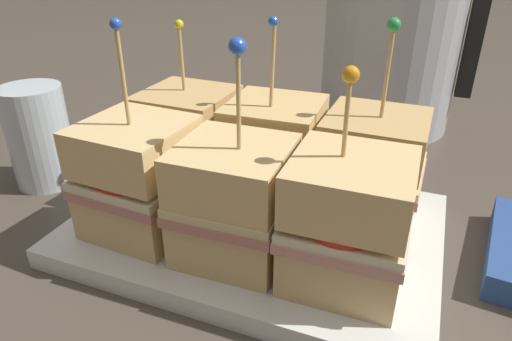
{
  "coord_description": "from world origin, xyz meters",
  "views": [
    {
      "loc": [
        0.13,
        -0.32,
        0.25
      ],
      "look_at": [
        0.0,
        0.0,
        0.07
      ],
      "focal_mm": 32.0,
      "sensor_mm": 36.0,
      "label": 1
    }
  ],
  "objects_px": {
    "sandwich_front_right": "(347,222)",
    "drinking_glass": "(39,136)",
    "sandwich_back_left": "(189,138)",
    "kettle_steel": "(391,45)",
    "sandwich_back_center": "(273,152)",
    "sandwich_back_right": "(371,169)",
    "sandwich_front_left": "(139,178)",
    "sandwich_front_center": "(236,201)",
    "serving_platter": "(256,229)"
  },
  "relations": [
    {
      "from": "sandwich_front_center",
      "to": "sandwich_front_right",
      "type": "relative_size",
      "value": 1.08
    },
    {
      "from": "sandwich_front_right",
      "to": "sandwich_back_center",
      "type": "height_order",
      "value": "sandwich_back_center"
    },
    {
      "from": "sandwich_back_right",
      "to": "sandwich_front_left",
      "type": "bearing_deg",
      "value": -153.68
    },
    {
      "from": "sandwich_front_left",
      "to": "sandwich_back_center",
      "type": "bearing_deg",
      "value": 45.47
    },
    {
      "from": "kettle_steel",
      "to": "drinking_glass",
      "type": "bearing_deg",
      "value": -135.27
    },
    {
      "from": "sandwich_front_right",
      "to": "sandwich_back_left",
      "type": "height_order",
      "value": "sandwich_back_left"
    },
    {
      "from": "serving_platter",
      "to": "sandwich_front_right",
      "type": "bearing_deg",
      "value": -27.1
    },
    {
      "from": "sandwich_front_center",
      "to": "kettle_steel",
      "type": "xyz_separation_m",
      "value": [
        0.06,
        0.38,
        0.05
      ]
    },
    {
      "from": "sandwich_front_left",
      "to": "sandwich_back_left",
      "type": "relative_size",
      "value": 1.1
    },
    {
      "from": "sandwich_back_left",
      "to": "sandwich_back_right",
      "type": "xyz_separation_m",
      "value": [
        0.18,
        0.0,
        0.0
      ]
    },
    {
      "from": "serving_platter",
      "to": "sandwich_back_center",
      "type": "xyz_separation_m",
      "value": [
        -0.0,
        0.05,
        0.06
      ]
    },
    {
      "from": "sandwich_back_center",
      "to": "drinking_glass",
      "type": "distance_m",
      "value": 0.26
    },
    {
      "from": "sandwich_front_left",
      "to": "kettle_steel",
      "type": "xyz_separation_m",
      "value": [
        0.15,
        0.38,
        0.05
      ]
    },
    {
      "from": "drinking_glass",
      "to": "sandwich_back_center",
      "type": "bearing_deg",
      "value": 7.07
    },
    {
      "from": "sandwich_back_left",
      "to": "sandwich_back_center",
      "type": "relative_size",
      "value": 0.94
    },
    {
      "from": "sandwich_front_left",
      "to": "sandwich_front_right",
      "type": "relative_size",
      "value": 1.12
    },
    {
      "from": "serving_platter",
      "to": "sandwich_back_left",
      "type": "distance_m",
      "value": 0.12
    },
    {
      "from": "drinking_glass",
      "to": "kettle_steel",
      "type": "bearing_deg",
      "value": 44.73
    },
    {
      "from": "serving_platter",
      "to": "sandwich_front_right",
      "type": "distance_m",
      "value": 0.11
    },
    {
      "from": "serving_platter",
      "to": "sandwich_front_left",
      "type": "distance_m",
      "value": 0.11
    },
    {
      "from": "sandwich_front_center",
      "to": "sandwich_back_right",
      "type": "relative_size",
      "value": 0.98
    },
    {
      "from": "sandwich_front_left",
      "to": "sandwich_back_left",
      "type": "xyz_separation_m",
      "value": [
        -0.0,
        0.09,
        -0.0
      ]
    },
    {
      "from": "sandwich_front_right",
      "to": "drinking_glass",
      "type": "xyz_separation_m",
      "value": [
        -0.34,
        0.06,
        -0.01
      ]
    },
    {
      "from": "sandwich_back_left",
      "to": "drinking_glass",
      "type": "bearing_deg",
      "value": -169.44
    },
    {
      "from": "sandwich_back_left",
      "to": "sandwich_front_left",
      "type": "bearing_deg",
      "value": -89.45
    },
    {
      "from": "sandwich_back_center",
      "to": "drinking_glass",
      "type": "relative_size",
      "value": 1.57
    },
    {
      "from": "sandwich_front_center",
      "to": "sandwich_front_right",
      "type": "bearing_deg",
      "value": 0.4
    },
    {
      "from": "sandwich_back_right",
      "to": "drinking_glass",
      "type": "bearing_deg",
      "value": -174.84
    },
    {
      "from": "kettle_steel",
      "to": "sandwich_back_right",
      "type": "bearing_deg",
      "value": -85.15
    },
    {
      "from": "serving_platter",
      "to": "sandwich_front_right",
      "type": "height_order",
      "value": "sandwich_front_right"
    },
    {
      "from": "sandwich_back_left",
      "to": "kettle_steel",
      "type": "bearing_deg",
      "value": 61.68
    },
    {
      "from": "sandwich_back_center",
      "to": "sandwich_back_right",
      "type": "height_order",
      "value": "sandwich_back_right"
    },
    {
      "from": "sandwich_back_center",
      "to": "sandwich_back_right",
      "type": "xyz_separation_m",
      "value": [
        0.09,
        -0.0,
        0.0
      ]
    },
    {
      "from": "sandwich_front_left",
      "to": "sandwich_front_center",
      "type": "relative_size",
      "value": 1.04
    },
    {
      "from": "serving_platter",
      "to": "sandwich_back_right",
      "type": "height_order",
      "value": "sandwich_back_right"
    },
    {
      "from": "sandwich_back_right",
      "to": "drinking_glass",
      "type": "distance_m",
      "value": 0.35
    },
    {
      "from": "sandwich_back_left",
      "to": "sandwich_back_center",
      "type": "xyz_separation_m",
      "value": [
        0.09,
        0.0,
        0.0
      ]
    },
    {
      "from": "sandwich_front_right",
      "to": "sandwich_back_center",
      "type": "bearing_deg",
      "value": 134.56
    },
    {
      "from": "serving_platter",
      "to": "drinking_glass",
      "type": "distance_m",
      "value": 0.26
    },
    {
      "from": "sandwich_front_center",
      "to": "sandwich_back_center",
      "type": "xyz_separation_m",
      "value": [
        -0.0,
        0.09,
        0.0
      ]
    },
    {
      "from": "serving_platter",
      "to": "kettle_steel",
      "type": "height_order",
      "value": "kettle_steel"
    },
    {
      "from": "sandwich_front_left",
      "to": "drinking_glass",
      "type": "bearing_deg",
      "value": 161.19
    },
    {
      "from": "sandwich_back_right",
      "to": "kettle_steel",
      "type": "bearing_deg",
      "value": 94.85
    },
    {
      "from": "sandwich_front_center",
      "to": "sandwich_back_left",
      "type": "distance_m",
      "value": 0.13
    },
    {
      "from": "sandwich_back_right",
      "to": "drinking_glass",
      "type": "height_order",
      "value": "sandwich_back_right"
    },
    {
      "from": "sandwich_back_center",
      "to": "sandwich_front_right",
      "type": "bearing_deg",
      "value": -45.44
    },
    {
      "from": "sandwich_back_left",
      "to": "kettle_steel",
      "type": "relative_size",
      "value": 0.64
    },
    {
      "from": "serving_platter",
      "to": "drinking_glass",
      "type": "relative_size",
      "value": 2.91
    },
    {
      "from": "kettle_steel",
      "to": "sandwich_back_left",
      "type": "bearing_deg",
      "value": -118.32
    },
    {
      "from": "sandwich_front_left",
      "to": "kettle_steel",
      "type": "relative_size",
      "value": 0.71
    }
  ]
}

